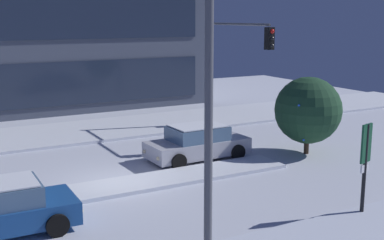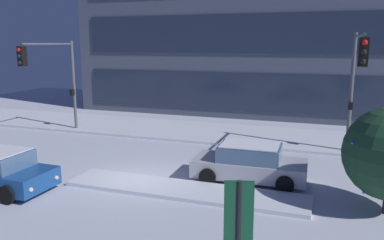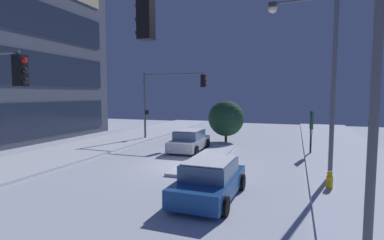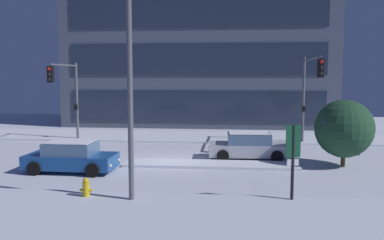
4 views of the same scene
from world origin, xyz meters
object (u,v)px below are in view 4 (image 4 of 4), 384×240
car_near (71,157)px  parking_info_sign (293,154)px  fire_hydrant (86,189)px  decorated_tree_median (344,129)px  traffic_light_corner_far_right (310,84)px  car_far (249,146)px  street_lamp_arched (135,55)px  traffic_light_corner_far_left (66,88)px

car_near → parking_info_sign: parking_info_sign is taller
fire_hydrant → decorated_tree_median: bearing=31.6°
car_near → traffic_light_corner_far_right: (12.48, 7.25, 3.39)m
car_near → decorated_tree_median: 13.67m
car_far → decorated_tree_median: bearing=160.3°
street_lamp_arched → decorated_tree_median: size_ratio=2.43×
parking_info_sign → car_far: bearing=-6.3°
traffic_light_corner_far_right → fire_hydrant: size_ratio=6.86×
car_far → traffic_light_corner_far_left: 12.97m
fire_hydrant → car_near: bearing=118.1°
traffic_light_corner_far_left → traffic_light_corner_far_right: (15.82, -0.49, 0.29)m
car_far → parking_info_sign: bearing=97.7°
traffic_light_corner_far_left → parking_info_sign: 17.86m
traffic_light_corner_far_left → fire_hydrant: size_ratio=6.45×
parking_info_sign → street_lamp_arched: bearing=72.4°
parking_info_sign → traffic_light_corner_far_right: bearing=-28.1°
street_lamp_arched → fire_hydrant: (-1.82, -0.58, -4.99)m
traffic_light_corner_far_right → fire_hydrant: traffic_light_corner_far_right is taller
car_near → street_lamp_arched: size_ratio=0.53×
car_near → parking_info_sign: bearing=-20.6°
traffic_light_corner_far_right → traffic_light_corner_far_left: bearing=-91.8°
traffic_light_corner_far_left → decorated_tree_median: size_ratio=1.60×
fire_hydrant → traffic_light_corner_far_left: bearing=115.1°
traffic_light_corner_far_left → fire_hydrant: bearing=25.1°
fire_hydrant → decorated_tree_median: 13.08m
fire_hydrant → traffic_light_corner_far_right: bearing=48.9°
car_near → parking_info_sign: (9.98, -3.99, 1.13)m
car_near → parking_info_sign: 10.81m
traffic_light_corner_far_right → car_near: bearing=-59.8°
car_far → traffic_light_corner_far_left: size_ratio=0.82×
car_far → parking_info_sign: parking_info_sign is taller
fire_hydrant → parking_info_sign: 7.79m
traffic_light_corner_far_right → street_lamp_arched: 13.89m
car_near → car_far: same height
traffic_light_corner_far_left → street_lamp_arched: bearing=33.0°
car_near → decorated_tree_median: size_ratio=1.28×
car_far → traffic_light_corner_far_right: bearing=-140.8°
traffic_light_corner_far_right → decorated_tree_median: 5.35m
traffic_light_corner_far_left → decorated_tree_median: traffic_light_corner_far_left is taller
car_near → fire_hydrant: (2.33, -4.37, -0.30)m
traffic_light_corner_far_left → traffic_light_corner_far_right: size_ratio=0.94×
traffic_light_corner_far_left → street_lamp_arched: 13.85m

